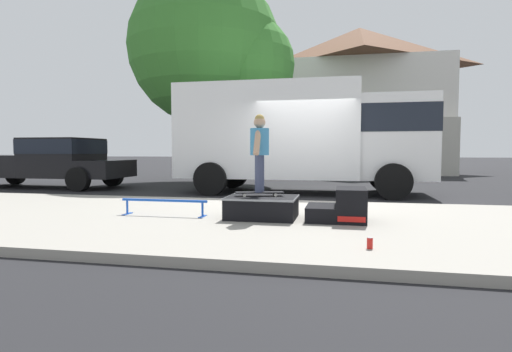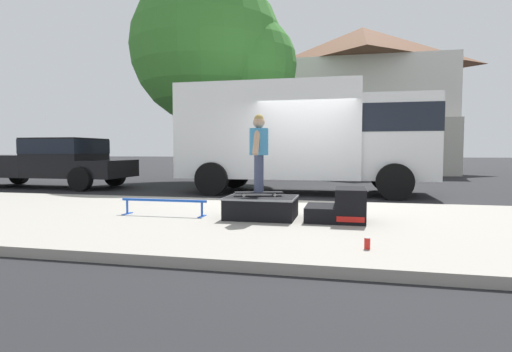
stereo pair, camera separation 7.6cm
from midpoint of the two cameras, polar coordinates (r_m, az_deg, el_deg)
name	(u,v)px [view 1 (the left image)]	position (r m, az deg, el deg)	size (l,w,h in m)	color
ground_plane	(300,203)	(9.43, 6.01, -3.78)	(140.00, 140.00, 0.00)	black
sidewalk_slab	(281,223)	(6.48, 3.26, -6.61)	(50.00, 5.00, 0.12)	gray
skate_box	(262,206)	(6.53, 0.54, -4.32)	(1.12, 0.85, 0.35)	black
kicker_ramp	(342,207)	(6.40, 11.66, -4.33)	(0.90, 0.79, 0.51)	black
grind_rail	(164,203)	(6.96, -13.16, -3.76)	(1.51, 0.28, 0.28)	blue
skateboard	(260,193)	(6.57, 0.17, -2.36)	(0.80, 0.41, 0.07)	black
skater_kid	(260,146)	(6.54, 0.18, 4.20)	(0.30, 0.65, 1.26)	#3F4766
soda_can	(370,243)	(4.70, 15.32, -9.12)	(0.07, 0.07, 0.13)	red
box_truck	(303,133)	(11.57, 6.49, 6.01)	(6.91, 2.63, 3.05)	white
pickup_truck_black	(48,160)	(14.86, -27.41, 1.97)	(5.70, 2.09, 1.61)	black
street_tree_main	(213,52)	(16.06, -6.19, 16.94)	(6.28, 5.71, 7.95)	brown
house_behind	(359,99)	(24.93, 14.20, 10.46)	(9.54, 8.22, 8.40)	silver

